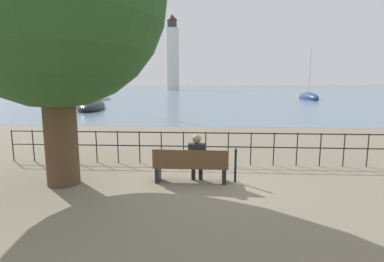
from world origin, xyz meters
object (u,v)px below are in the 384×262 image
(harbor_lighthouse, at_px, (172,55))
(sailboat_2, at_px, (91,106))
(closed_umbrella, at_px, (236,163))
(sailboat_1, at_px, (103,98))
(seated_person_left, at_px, (197,156))
(sailboat_0, at_px, (308,97))
(park_bench, at_px, (191,166))

(harbor_lighthouse, bearing_deg, sailboat_2, -87.79)
(closed_umbrella, xyz_separation_m, sailboat_1, (-18.32, 40.46, -0.25))
(seated_person_left, xyz_separation_m, sailboat_1, (-17.31, 40.50, -0.44))
(seated_person_left, height_order, sailboat_1, sailboat_1)
(closed_umbrella, distance_m, sailboat_2, 25.41)
(seated_person_left, distance_m, sailboat_0, 45.79)
(sailboat_0, relative_size, harbor_lighthouse, 0.30)
(harbor_lighthouse, bearing_deg, closed_umbrella, -81.84)
(sailboat_2, bearing_deg, sailboat_1, 91.94)
(park_bench, xyz_separation_m, sailboat_2, (-11.60, 22.08, -0.11))
(sailboat_1, bearing_deg, sailboat_2, -80.71)
(sailboat_0, height_order, sailboat_1, sailboat_0)
(closed_umbrella, relative_size, sailboat_2, 0.07)
(sailboat_1, relative_size, sailboat_2, 0.64)
(park_bench, height_order, seated_person_left, seated_person_left)
(sailboat_0, bearing_deg, sailboat_2, -144.36)
(harbor_lighthouse, bearing_deg, seated_person_left, -82.34)
(sailboat_0, bearing_deg, harbor_lighthouse, 113.02)
(seated_person_left, relative_size, sailboat_2, 0.10)
(sailboat_0, xyz_separation_m, sailboat_2, (-28.01, -20.80, -0.03))
(park_bench, xyz_separation_m, harbor_lighthouse, (-15.14, 113.83, 13.23))
(sailboat_1, bearing_deg, park_bench, -74.49)
(closed_umbrella, distance_m, harbor_lighthouse, 115.63)
(seated_person_left, distance_m, sailboat_2, 24.96)
(seated_person_left, xyz_separation_m, sailboat_2, (-11.76, 22.01, -0.37))
(seated_person_left, relative_size, sailboat_0, 0.15)
(closed_umbrella, relative_size, harbor_lighthouse, 0.03)
(park_bench, distance_m, harbor_lighthouse, 115.60)
(closed_umbrella, xyz_separation_m, harbor_lighthouse, (-16.31, 113.71, 13.15))
(sailboat_1, bearing_deg, closed_umbrella, -73.04)
(sailboat_2, distance_m, harbor_lighthouse, 92.78)
(closed_umbrella, relative_size, sailboat_1, 0.11)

